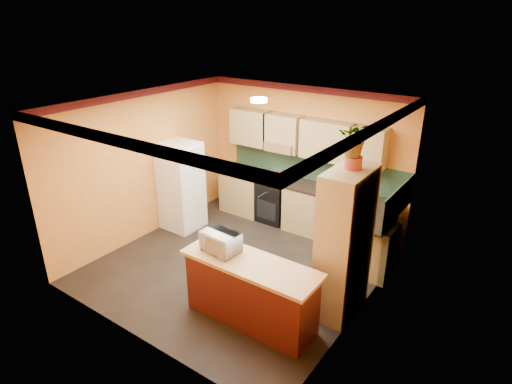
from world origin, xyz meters
TOP-DOWN VIEW (x-y plane):
  - room_shell at (0.02, 0.28)m, footprint 4.24×4.24m
  - base_cabinets_back at (0.18, 1.80)m, footprint 3.65×0.60m
  - countertop_back at (0.18, 1.80)m, footprint 3.65×0.62m
  - stove at (-0.44, 1.80)m, footprint 0.58×0.58m
  - kettle at (-0.34, 1.75)m, footprint 0.21×0.21m
  - sink at (0.96, 1.80)m, footprint 0.48×0.40m
  - base_cabinets_right at (1.80, 1.08)m, footprint 0.60×0.80m
  - countertop_right at (1.80, 1.08)m, footprint 0.62×0.80m
  - fridge at (-1.75, 0.53)m, footprint 0.68×0.66m
  - pantry at (1.85, -0.05)m, footprint 0.48×0.90m
  - fern_pot at (1.85, 0.00)m, footprint 0.22×0.22m
  - fern at (1.85, 0.00)m, footprint 0.47×0.43m
  - breakfast_bar at (0.97, -0.99)m, footprint 1.80×0.55m
  - bar_top at (0.97, -0.99)m, footprint 1.90×0.65m
  - microwave at (0.48, -0.99)m, footprint 0.53×0.38m

SIDE VIEW (x-z plane):
  - base_cabinets_back at x=0.18m, z-range 0.00..0.88m
  - base_cabinets_right at x=1.80m, z-range 0.00..0.88m
  - breakfast_bar at x=0.97m, z-range 0.00..0.88m
  - stove at x=-0.44m, z-range 0.00..0.91m
  - fridge at x=-1.75m, z-range 0.00..1.70m
  - countertop_back at x=0.18m, z-range 0.88..0.92m
  - countertop_right at x=1.80m, z-range 0.88..0.92m
  - bar_top at x=0.97m, z-range 0.88..0.93m
  - sink at x=0.96m, z-range 0.92..0.95m
  - kettle at x=-0.34m, z-range 0.91..1.09m
  - pantry at x=1.85m, z-range 0.00..2.10m
  - microwave at x=0.48m, z-range 0.93..1.21m
  - room_shell at x=0.02m, z-range 0.73..3.45m
  - fern_pot at x=1.85m, z-range 2.10..2.26m
  - fern at x=1.85m, z-range 2.26..2.70m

